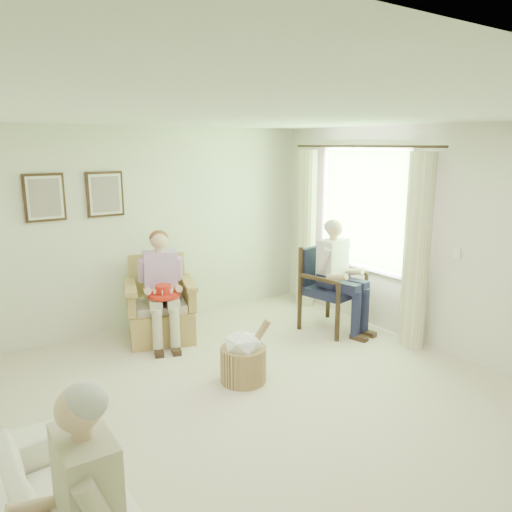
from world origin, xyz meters
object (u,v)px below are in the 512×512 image
wicker_armchair (160,313)px  red_hat (163,293)px  hatbox (244,356)px  wood_armchair (328,284)px  person_sofa (82,506)px  person_dark (338,268)px  person_wicker (163,280)px

wicker_armchair → red_hat: 0.49m
red_hat → hatbox: red_hat is taller
wood_armchair → red_hat: (-2.07, 0.58, 0.10)m
red_hat → hatbox: 1.35m
wicker_armchair → person_sofa: person_sofa is taller
wood_armchair → hatbox: 1.93m
wood_armchair → red_hat: 2.15m
person_dark → wood_armchair: bearing=78.6°
person_sofa → red_hat: size_ratio=3.52×
wood_armchair → hatbox: size_ratio=1.54×
person_dark → wicker_armchair: bearing=140.0°
person_wicker → person_dark: bearing=-6.9°
person_sofa → hatbox: 2.84m
wicker_armchair → person_dark: size_ratio=0.72×
wood_armchair → person_sofa: person_sofa is taller
wicker_armchair → person_sofa: size_ratio=0.79×
person_sofa → hatbox: size_ratio=1.87×
wicker_armchair → person_wicker: (-0.00, -0.14, 0.46)m
wicker_armchair → wood_armchair: bearing=-5.9°
person_wicker → hatbox: 1.55m
person_sofa → red_hat: bearing=151.2°
wicker_armchair → wood_armchair: (1.99, -0.91, 0.26)m
wood_armchair → person_dark: size_ratio=0.75×
wicker_armchair → person_dark: (1.99, -1.08, 0.52)m
wicker_armchair → person_wicker: size_ratio=0.76×
wood_armchair → red_hat: bearing=152.9°
person_sofa → hatbox: bearing=132.8°
person_sofa → red_hat: (1.83, 3.10, -0.06)m
person_wicker → hatbox: person_wicker is taller
wicker_armchair → person_sofa: bearing=-100.5°
wood_armchair → person_wicker: person_wicker is taller
hatbox → person_dark: bearing=15.7°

